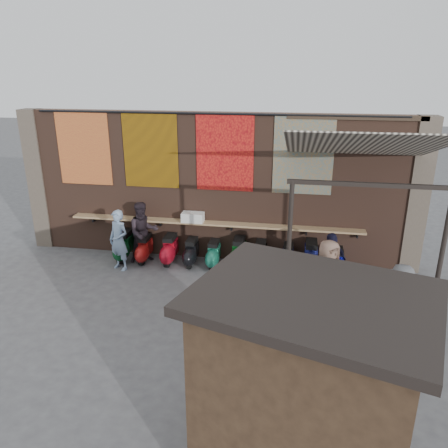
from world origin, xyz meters
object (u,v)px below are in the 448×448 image
shelf_box (193,217)px  shopper_navy (331,264)px  diner_left (119,240)px  diner_right (143,232)px  scooter_stool_3 (191,252)px  scooter_stool_6 (260,256)px  scooter_stool_5 (239,253)px  scooter_stool_9 (337,263)px  shopper_grey (398,303)px  scooter_stool_7 (288,258)px  scooter_stool_1 (144,249)px  scooter_stool_4 (213,254)px  shopper_tan (327,276)px  market_stall (307,394)px  scooter_stool_0 (125,246)px  scooter_stool_8 (311,258)px  scooter_stool_2 (170,250)px

shelf_box → shopper_navy: shopper_navy is taller
diner_left → diner_right: size_ratio=0.96×
scooter_stool_3 → shopper_navy: shopper_navy is taller
scooter_stool_6 → shopper_navy: bearing=-31.4°
scooter_stool_5 → diner_left: (-3.08, -0.63, 0.42)m
scooter_stool_5 → diner_left: 3.17m
scooter_stool_9 → shopper_grey: bearing=-71.3°
scooter_stool_7 → shopper_grey: bearing=-51.7°
scooter_stool_1 → scooter_stool_7: 3.91m
scooter_stool_4 → diner_right: 2.01m
scooter_stool_1 → diner_left: 0.86m
shopper_navy → shopper_grey: 2.08m
scooter_stool_9 → shopper_tan: size_ratio=0.45×
scooter_stool_3 → shopper_tan: size_ratio=0.46×
scooter_stool_7 → shopper_navy: shopper_navy is taller
scooter_stool_6 → market_stall: 6.34m
diner_right → scooter_stool_0: bearing=150.6°
scooter_stool_4 → scooter_stool_1: bearing=180.0°
scooter_stool_1 → scooter_stool_3: bearing=0.0°
scooter_stool_5 → shopper_grey: (3.49, -2.77, 0.40)m
scooter_stool_1 → scooter_stool_4: scooter_stool_1 is taller
shelf_box → shopper_tan: (3.48, -2.14, -0.43)m
shopper_navy → scooter_stool_6: bearing=-70.2°
scooter_stool_3 → scooter_stool_9: 3.85m
shopper_navy → shopper_grey: size_ratio=0.95×
scooter_stool_8 → shopper_navy: (0.42, -1.04, 0.34)m
diner_left → shopper_tan: bearing=9.5°
scooter_stool_5 → scooter_stool_2: bearing=-178.0°
scooter_stool_8 → scooter_stool_9: scooter_stool_8 is taller
scooter_stool_8 → diner_left: 5.03m
diner_left → diner_right: bearing=75.2°
scooter_stool_7 → shopper_tan: shopper_tan is taller
scooter_stool_9 → scooter_stool_0: bearing=179.9°
scooter_stool_2 → diner_left: size_ratio=0.50×
shopper_navy → shopper_tan: bearing=42.1°
scooter_stool_8 → shopper_tan: 1.92m
scooter_stool_3 → diner_right: 1.43m
shopper_navy → market_stall: size_ratio=0.59×
scooter_stool_5 → scooter_stool_8: (1.89, -0.01, 0.02)m
scooter_stool_2 → market_stall: (3.59, -6.09, 0.90)m
shopper_navy → shopper_tan: size_ratio=0.92×
shopper_navy → shelf_box: bearing=-58.9°
scooter_stool_8 → scooter_stool_3: bearing=-178.7°
scooter_stool_3 → diner_left: size_ratio=0.47×
scooter_stool_0 → shopper_grey: (6.68, -2.72, 0.39)m
scooter_stool_0 → market_stall: market_stall is taller
scooter_stool_1 → scooter_stool_8: size_ratio=0.86×
scooter_stool_2 → scooter_stool_7: 3.19m
scooter_stool_5 → shopper_grey: bearing=-38.4°
scooter_stool_9 → shopper_grey: size_ratio=0.47×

